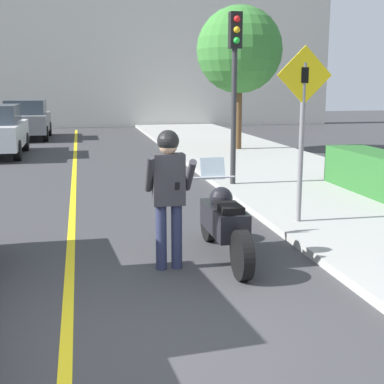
# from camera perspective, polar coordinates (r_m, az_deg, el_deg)

# --- Properties ---
(ground_plane) EXTENTS (80.00, 80.00, 0.00)m
(ground_plane) POSITION_cam_1_polar(r_m,az_deg,el_deg) (5.11, -6.29, -15.84)
(ground_plane) COLOR #38383A
(sidewalk_curb) EXTENTS (4.40, 44.00, 0.12)m
(sidewalk_curb) POSITION_cam_1_polar(r_m,az_deg,el_deg) (10.24, 19.07, -2.05)
(sidewalk_curb) COLOR #9E9E99
(sidewalk_curb) RESTS_ON ground
(road_center_line) EXTENTS (0.12, 36.00, 0.01)m
(road_center_line) POSITION_cam_1_polar(r_m,az_deg,el_deg) (10.78, -12.60, -1.34)
(road_center_line) COLOR yellow
(road_center_line) RESTS_ON ground
(building_backdrop) EXTENTS (28.00, 1.20, 9.42)m
(building_backdrop) POSITION_cam_1_polar(r_m,az_deg,el_deg) (30.62, -11.44, 15.65)
(building_backdrop) COLOR beige
(building_backdrop) RESTS_ON ground
(motorcycle) EXTENTS (0.62, 2.31, 1.29)m
(motorcycle) POSITION_cam_1_polar(r_m,az_deg,el_deg) (7.26, 3.40, -3.20)
(motorcycle) COLOR black
(motorcycle) RESTS_ON ground
(person_biker) EXTENTS (0.59, 0.48, 1.79)m
(person_biker) POSITION_cam_1_polar(r_m,az_deg,el_deg) (6.69, -2.51, 0.80)
(person_biker) COLOR #282D4C
(person_biker) RESTS_ON ground
(crossing_sign) EXTENTS (0.91, 0.08, 2.80)m
(crossing_sign) POSITION_cam_1_polar(r_m,az_deg,el_deg) (8.72, 11.71, 7.73)
(crossing_sign) COLOR slate
(crossing_sign) RESTS_ON sidewalk_curb
(traffic_light) EXTENTS (0.26, 0.30, 3.73)m
(traffic_light) POSITION_cam_1_polar(r_m,az_deg,el_deg) (11.94, 4.58, 13.20)
(traffic_light) COLOR #2D2D30
(traffic_light) RESTS_ON sidewalk_curb
(hedge_row) EXTENTS (0.90, 3.54, 0.83)m
(hedge_row) POSITION_cam_1_polar(r_m,az_deg,el_deg) (11.51, 19.78, 1.76)
(hedge_row) COLOR #286028
(hedge_row) RESTS_ON sidewalk_curb
(street_tree) EXTENTS (2.91, 2.91, 4.82)m
(street_tree) POSITION_cam_1_polar(r_m,az_deg,el_deg) (18.72, 5.08, 14.85)
(street_tree) COLOR brown
(street_tree) RESTS_ON sidewalk_curb
(parked_car_grey) EXTENTS (1.88, 4.20, 1.68)m
(parked_car_grey) POSITION_cam_1_polar(r_m,az_deg,el_deg) (24.44, -17.21, 7.44)
(parked_car_grey) COLOR black
(parked_car_grey) RESTS_ON ground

